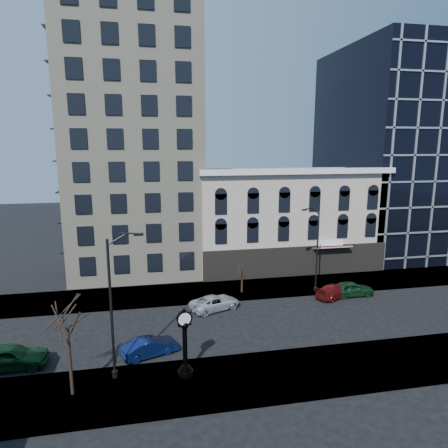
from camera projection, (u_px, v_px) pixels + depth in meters
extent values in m
plane|color=black|center=(210.00, 327.00, 33.67)|extent=(160.00, 160.00, 0.00)
cube|color=gray|center=(198.00, 292.00, 41.36)|extent=(160.00, 6.00, 0.12)
cube|color=gray|center=(229.00, 380.00, 25.96)|extent=(160.00, 6.00, 0.12)
cube|color=#BBB297|center=(133.00, 111.00, 47.11)|extent=(15.00, 15.00, 38.00)
cube|color=#C2B19F|center=(284.00, 218.00, 50.14)|extent=(22.00, 10.00, 12.00)
cube|color=white|center=(301.00, 171.00, 43.92)|extent=(22.60, 0.80, 0.60)
cube|color=black|center=(297.00, 262.00, 46.11)|extent=(22.00, 0.30, 3.60)
cube|color=maroon|center=(332.00, 248.00, 46.01)|extent=(4.50, 1.18, 0.55)
cube|color=black|center=(407.00, 152.00, 57.13)|extent=(20.00, 20.00, 28.00)
cylinder|color=black|center=(186.00, 372.00, 26.47)|extent=(1.06, 1.06, 0.29)
cylinder|color=black|center=(185.00, 369.00, 26.42)|extent=(0.77, 0.77, 0.19)
cylinder|color=black|center=(185.00, 367.00, 26.39)|extent=(0.58, 0.58, 0.15)
cylinder|color=black|center=(185.00, 346.00, 26.10)|extent=(0.31, 0.31, 2.79)
sphere|color=black|center=(185.00, 325.00, 25.81)|extent=(0.54, 0.54, 0.54)
cube|color=black|center=(185.00, 324.00, 25.79)|extent=(0.89, 0.43, 0.24)
cylinder|color=black|center=(184.00, 318.00, 25.71)|extent=(1.05, 0.56, 1.00)
cylinder|color=white|center=(185.00, 319.00, 25.56)|extent=(0.82, 0.24, 0.85)
cylinder|color=white|center=(184.00, 317.00, 25.87)|extent=(0.82, 0.24, 0.85)
sphere|color=black|center=(184.00, 310.00, 25.60)|extent=(0.19, 0.19, 0.19)
cylinder|color=black|center=(111.00, 310.00, 25.29)|extent=(0.17, 0.17, 9.33)
cylinder|color=black|center=(115.00, 374.00, 26.16)|extent=(0.39, 0.39, 0.43)
cube|color=black|center=(141.00, 234.00, 24.91)|extent=(0.62, 0.29, 0.15)
cylinder|color=black|center=(317.00, 251.00, 40.86)|extent=(0.16, 0.16, 8.55)
cylinder|color=black|center=(315.00, 289.00, 41.66)|extent=(0.36, 0.36, 0.40)
cube|color=black|center=(305.00, 210.00, 39.09)|extent=(0.59, 0.38, 0.14)
cylinder|color=#2E2017|center=(70.00, 361.00, 23.99)|extent=(0.21, 0.21, 4.40)
cylinder|color=#2E2017|center=(242.00, 282.00, 41.06)|extent=(0.20, 0.20, 2.21)
imported|color=#143F1E|center=(9.00, 357.00, 27.28)|extent=(5.07, 2.11, 1.71)
imported|color=#0C194C|center=(150.00, 347.00, 28.99)|extent=(4.33, 2.73, 1.35)
imported|color=silver|center=(215.00, 302.00, 37.14)|extent=(5.24, 3.79, 1.33)
imported|color=maroon|center=(335.00, 291.00, 40.07)|extent=(5.02, 3.65, 1.35)
imported|color=#143F1E|center=(351.00, 289.00, 40.42)|extent=(4.46, 1.84, 1.51)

